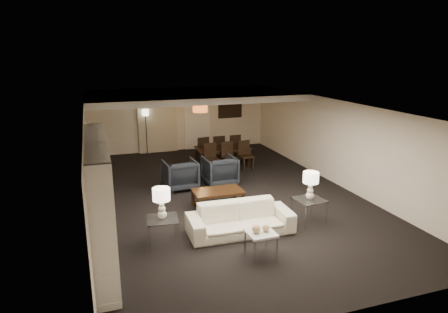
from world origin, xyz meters
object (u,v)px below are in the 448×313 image
at_px(armchair_right, 220,171).
at_px(marble_table, 261,245).
at_px(chair_fl, 201,149).
at_px(chair_fm, 217,148).
at_px(vase_blue, 103,231).
at_px(vase_amber, 99,190).
at_px(chair_nm, 229,157).
at_px(floor_lamp, 146,132).
at_px(chair_nl, 212,159).
at_px(television, 100,191).
at_px(dining_table, 223,157).
at_px(table_lamp_right, 310,186).
at_px(pendant_light, 200,109).
at_px(armchair_left, 180,174).
at_px(chair_nr, 246,156).
at_px(floor_speaker, 105,200).
at_px(side_table_right, 309,211).
at_px(sofa, 240,219).
at_px(coffee_table, 218,199).
at_px(table_lamp_left, 162,204).
at_px(chair_fr, 233,147).
at_px(side_table_left, 163,232).

bearing_deg(armchair_right, marble_table, 79.73).
xyz_separation_m(chair_fl, chair_fm, (0.60, 0.00, 0.00)).
bearing_deg(vase_blue, vase_amber, 90.00).
relative_size(chair_nm, floor_lamp, 0.56).
xyz_separation_m(chair_nl, chair_fl, (0.00, 1.30, 0.00)).
xyz_separation_m(television, chair_fm, (4.17, 5.07, -0.58)).
bearing_deg(chair_nl, armchair_right, -101.36).
bearing_deg(dining_table, armchair_right, -109.71).
relative_size(vase_blue, chair_fl, 0.17).
height_order(table_lamp_right, television, television).
bearing_deg(table_lamp_right, pendant_light, 99.29).
relative_size(armchair_left, table_lamp_right, 1.44).
height_order(television, vase_amber, vase_amber).
bearing_deg(dining_table, chair_nl, -130.73).
relative_size(vase_amber, chair_nr, 0.18).
distance_m(floor_speaker, chair_fl, 5.60).
xyz_separation_m(pendant_light, side_table_right, (0.97, -5.90, -1.63)).
height_order(armchair_right, side_table_right, armchair_right).
xyz_separation_m(sofa, marble_table, (-0.00, -1.10, -0.07)).
bearing_deg(dining_table, chair_fl, 134.69).
relative_size(television, chair_nl, 1.11).
xyz_separation_m(vase_blue, floor_lamp, (1.93, 9.04, -0.28)).
relative_size(coffee_table, marble_table, 2.40).
bearing_deg(chair_fm, pendant_light, -12.13).
distance_m(vase_amber, chair_nr, 7.32).
distance_m(pendant_light, chair_fl, 1.44).
xyz_separation_m(table_lamp_left, table_lamp_right, (3.40, 0.00, 0.00)).
bearing_deg(chair_fr, sofa, 68.69).
bearing_deg(marble_table, sofa, 90.00).
xyz_separation_m(pendant_light, chair_fr, (1.19, -0.13, -1.44)).
relative_size(dining_table, chair_fl, 1.92).
xyz_separation_m(side_table_left, floor_lamp, (0.76, 7.60, 0.57)).
bearing_deg(marble_table, table_lamp_right, 32.91).
relative_size(vase_blue, chair_fr, 0.17).
xyz_separation_m(coffee_table, side_table_left, (-1.70, -1.60, 0.07)).
xyz_separation_m(marble_table, chair_fr, (1.92, 6.87, 0.22)).
bearing_deg(floor_speaker, floor_lamp, 91.44).
bearing_deg(vase_blue, chair_fm, 59.78).
distance_m(side_table_left, chair_nm, 5.40).
bearing_deg(armchair_left, chair_nm, -152.01).
bearing_deg(armchair_left, chair_nr, -158.45).
height_order(floor_speaker, chair_fm, floor_speaker).
bearing_deg(sofa, marble_table, -88.33).
distance_m(armchair_right, marble_table, 4.44).
xyz_separation_m(chair_nl, chair_fm, (0.60, 1.30, 0.00)).
distance_m(table_lamp_left, chair_nr, 5.77).
xyz_separation_m(sofa, vase_blue, (-2.88, -1.44, 0.81)).
bearing_deg(armchair_right, chair_nl, -98.56).
xyz_separation_m(television, dining_table, (4.17, 4.42, -0.73)).
xyz_separation_m(coffee_table, chair_nm, (1.32, 2.87, 0.26)).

